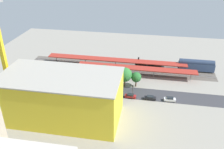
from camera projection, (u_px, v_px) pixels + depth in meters
The scene contains 28 objects.
ground_plane at pixel (112, 88), 104.08m from camera, with size 144.95×144.95×0.00m, color gray.
rail_bed at pixel (119, 68), 121.21m from camera, with size 90.59×13.21×0.01m, color #5B544C.
street_asphalt at pixel (111, 91), 101.68m from camera, with size 90.59×9.00×0.01m, color #38383D.
track_rails at pixel (119, 67), 121.12m from camera, with size 90.59×7.04×0.12m.
platform_canopy_near at pixel (136, 68), 111.91m from camera, with size 54.10×4.77×4.13m.
platform_canopy_far at pixel (116, 60), 119.92m from camera, with size 67.90×4.77×4.08m.
locomotive at pixel (150, 64), 120.37m from camera, with size 14.04×2.83×5.02m.
passenger_coach at pixel (196, 65), 116.33m from camera, with size 16.57×2.97×5.95m.
parked_car_0 at pixel (170, 99), 94.80m from camera, with size 4.45×1.98×1.66m.
parked_car_1 at pixel (150, 98), 95.82m from camera, with size 4.56×1.77×1.55m.
parked_car_2 at pixel (130, 96), 96.91m from camera, with size 4.48×1.90×1.69m.
parked_car_3 at pixel (109, 94), 98.17m from camera, with size 4.80×1.96×1.71m.
parked_car_4 at pixel (90, 92), 99.80m from camera, with size 4.58×2.00×1.71m.
parked_car_5 at pixel (73, 90), 100.88m from camera, with size 4.29×1.81×1.58m.
parked_car_6 at pixel (54, 88), 102.37m from camera, with size 4.09×1.94×1.71m.
parked_car_7 at pixel (35, 87), 102.87m from camera, with size 4.13×1.89×1.66m.
construction_building at pixel (62, 97), 83.21m from camera, with size 39.08×19.66×15.67m, color yellow.
construction_roof_slab at pixel (60, 76), 79.47m from camera, with size 39.68×20.26×0.40m, color #ADA89E.
box_truck_0 at pixel (95, 90), 99.38m from camera, with size 10.08×2.94×3.17m.
box_truck_1 at pixel (71, 90), 99.74m from camera, with size 8.70×2.82×3.13m.
box_truck_2 at pixel (82, 90), 99.56m from camera, with size 8.91×2.93×3.11m.
street_tree_0 at pixel (104, 72), 104.42m from camera, with size 5.85×5.85×8.74m.
street_tree_1 at pixel (105, 73), 104.63m from camera, with size 5.82×5.82×8.17m.
street_tree_2 at pixel (45, 69), 107.41m from camera, with size 4.37×4.37×7.66m.
street_tree_3 at pixel (136, 77), 103.07m from camera, with size 4.33×4.33×6.59m.
street_tree_4 at pixel (82, 73), 105.60m from camera, with size 5.78×5.78×7.58m.
street_tree_5 at pixel (125, 75), 102.90m from camera, with size 6.08×6.08×8.48m.
traffic_light at pixel (133, 90), 94.28m from camera, with size 0.50×0.36×6.39m.
Camera 1 is at (-15.78, 88.16, 53.31)m, focal length 39.55 mm.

